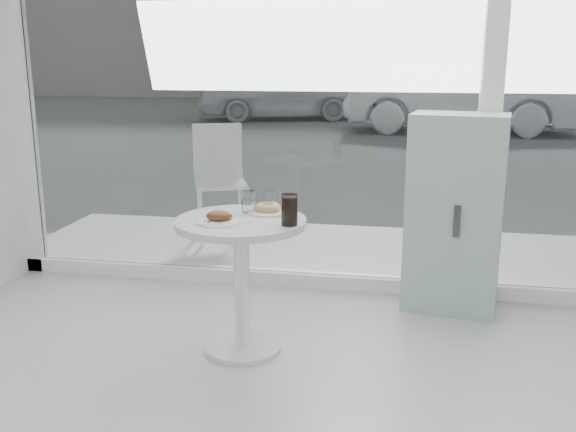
% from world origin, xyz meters
% --- Properties ---
extents(storefront, '(5.00, 0.14, 3.00)m').
position_xyz_m(storefront, '(0.07, 3.00, 1.71)').
color(storefront, white).
rests_on(storefront, ground).
extents(main_table, '(0.72, 0.72, 0.77)m').
position_xyz_m(main_table, '(-0.50, 1.90, 0.55)').
color(main_table, white).
rests_on(main_table, ground).
extents(patio_deck, '(5.60, 1.60, 0.05)m').
position_xyz_m(patio_deck, '(0.00, 3.80, 0.03)').
color(patio_deck, white).
rests_on(patio_deck, ground).
extents(street, '(40.00, 24.00, 0.00)m').
position_xyz_m(street, '(0.00, 16.00, -0.00)').
color(street, '#3B3B3B').
rests_on(street, ground).
extents(mint_cabinet, '(0.65, 0.49, 1.29)m').
position_xyz_m(mint_cabinet, '(0.70, 2.78, 0.64)').
color(mint_cabinet, '#93BCA8').
rests_on(mint_cabinet, ground).
extents(patio_chair, '(0.56, 0.56, 1.01)m').
position_xyz_m(patio_chair, '(-1.24, 3.99, 0.62)').
color(patio_chair, white).
rests_on(patio_chair, patio_deck).
extents(car_white, '(4.49, 2.96, 1.42)m').
position_xyz_m(car_white, '(-3.03, 15.49, 0.71)').
color(car_white, silver).
rests_on(car_white, street).
extents(car_silver, '(4.89, 1.80, 1.60)m').
position_xyz_m(car_silver, '(1.45, 13.22, 0.80)').
color(car_silver, '#B1B3B9').
rests_on(car_silver, street).
extents(plate_fritter, '(0.23, 0.23, 0.07)m').
position_xyz_m(plate_fritter, '(-0.59, 1.80, 0.80)').
color(plate_fritter, silver).
rests_on(plate_fritter, main_table).
extents(plate_donut, '(0.24, 0.24, 0.06)m').
position_xyz_m(plate_donut, '(-0.38, 2.07, 0.79)').
color(plate_donut, silver).
rests_on(plate_donut, main_table).
extents(water_tumbler_a, '(0.08, 0.08, 0.13)m').
position_xyz_m(water_tumbler_a, '(-0.49, 2.06, 0.83)').
color(water_tumbler_a, white).
rests_on(water_tumbler_a, main_table).
extents(water_tumbler_b, '(0.07, 0.07, 0.12)m').
position_xyz_m(water_tumbler_b, '(-0.39, 2.14, 0.82)').
color(water_tumbler_b, white).
rests_on(water_tumbler_b, main_table).
extents(cola_glass, '(0.09, 0.09, 0.17)m').
position_xyz_m(cola_glass, '(-0.21, 1.82, 0.85)').
color(cola_glass, white).
rests_on(cola_glass, main_table).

